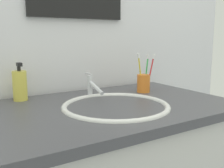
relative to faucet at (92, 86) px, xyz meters
name	(u,v)px	position (x,y,z in m)	size (l,w,h in m)	color
tiled_wall_back	(76,30)	(0.02, 0.21, 0.27)	(2.23, 0.04, 2.40)	silver
sink_basin	(116,115)	(0.00, -0.21, -0.09)	(0.45, 0.45, 0.11)	white
faucet	(92,86)	(0.00, 0.00, 0.00)	(0.02, 0.16, 0.11)	silver
toothbrush_cup	(143,83)	(0.28, -0.04, -0.01)	(0.07, 0.07, 0.09)	orange
toothbrush_red	(151,71)	(0.30, -0.07, 0.06)	(0.04, 0.03, 0.19)	red
toothbrush_green	(147,70)	(0.30, -0.04, 0.06)	(0.04, 0.02, 0.19)	green
toothbrush_yellow	(140,70)	(0.25, -0.05, 0.06)	(0.05, 0.02, 0.20)	yellow
soap_dispenser	(20,85)	(-0.31, 0.11, 0.02)	(0.06, 0.06, 0.17)	#DBCC4C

